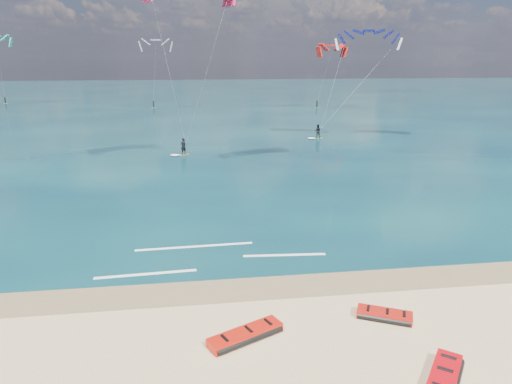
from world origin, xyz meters
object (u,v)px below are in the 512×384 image
packed_kite_mid (384,319)px  packed_kite_right (443,382)px  kitesurfer_far (345,76)px  packed_kite_left (246,339)px  kitesurfer_main (186,65)px

packed_kite_mid → packed_kite_right: bearing=-58.0°
packed_kite_right → kitesurfer_far: (11.01, 44.75, 7.99)m
packed_kite_left → packed_kite_mid: bearing=-19.6°
packed_kite_left → packed_kite_mid: size_ratio=1.34×
packed_kite_left → kitesurfer_far: size_ratio=0.21×
packed_kite_left → kitesurfer_main: size_ratio=0.17×
packed_kite_right → kitesurfer_far: 46.77m
packed_kite_right → kitesurfer_main: 36.06m
packed_kite_mid → kitesurfer_main: (-8.01, 29.87, 9.52)m
kitesurfer_main → packed_kite_right: bearing=-111.4°
kitesurfer_far → kitesurfer_main: bearing=-150.3°
packed_kite_right → packed_kite_mid: bearing=44.4°
packed_kite_left → packed_kite_right: size_ratio=1.16×
packed_kite_left → packed_kite_right: bearing=-53.4°
kitesurfer_main → packed_kite_mid: bearing=-110.4°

